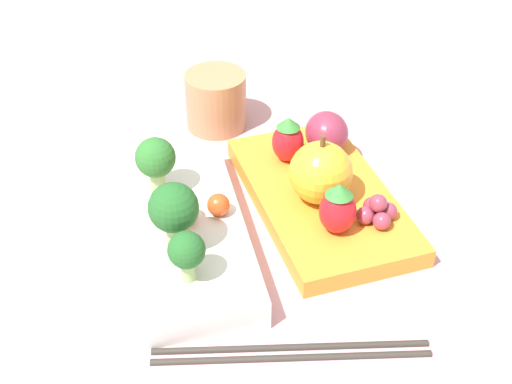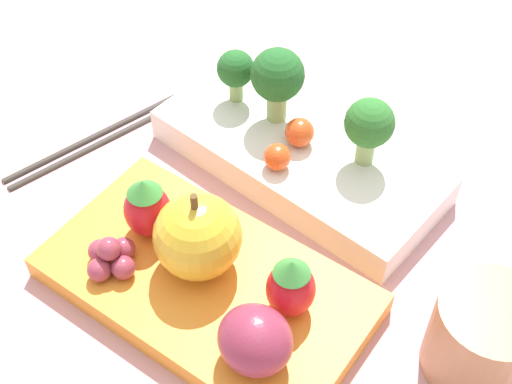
% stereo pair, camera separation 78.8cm
% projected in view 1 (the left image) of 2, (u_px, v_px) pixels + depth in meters
% --- Properties ---
extents(ground_plane, '(4.00, 4.00, 0.00)m').
position_uv_depth(ground_plane, '(251.00, 225.00, 0.65)').
color(ground_plane, '#C6939E').
extents(bento_box_savoury, '(0.23, 0.11, 0.03)m').
position_uv_depth(bento_box_savoury, '(186.00, 232.00, 0.62)').
color(bento_box_savoury, white).
rests_on(bento_box_savoury, ground_plane).
extents(bento_box_fruit, '(0.22, 0.13, 0.02)m').
position_uv_depth(bento_box_fruit, '(321.00, 198.00, 0.67)').
color(bento_box_fruit, orange).
rests_on(bento_box_fruit, ground_plane).
extents(broccoli_floret_0, '(0.04, 0.04, 0.06)m').
position_uv_depth(broccoli_floret_0, '(156.00, 159.00, 0.63)').
color(broccoli_floret_0, '#93B770').
rests_on(broccoli_floret_0, bento_box_savoury).
extents(broccoli_floret_1, '(0.04, 0.04, 0.06)m').
position_uv_depth(broccoli_floret_1, '(174.00, 210.00, 0.56)').
color(broccoli_floret_1, '#93B770').
rests_on(broccoli_floret_1, bento_box_savoury).
extents(broccoli_floret_2, '(0.03, 0.03, 0.04)m').
position_uv_depth(broccoli_floret_2, '(187.00, 252.00, 0.54)').
color(broccoli_floret_2, '#93B770').
rests_on(broccoli_floret_2, bento_box_savoury).
extents(cherry_tomato_0, '(0.02, 0.02, 0.02)m').
position_uv_depth(cherry_tomato_0, '(218.00, 205.00, 0.62)').
color(cherry_tomato_0, '#DB4C1E').
rests_on(cherry_tomato_0, bento_box_savoury).
extents(cherry_tomato_1, '(0.02, 0.02, 0.02)m').
position_uv_depth(cherry_tomato_1, '(184.00, 211.00, 0.61)').
color(cherry_tomato_1, '#DB4C1E').
rests_on(cherry_tomato_1, bento_box_savoury).
extents(apple, '(0.06, 0.06, 0.07)m').
position_uv_depth(apple, '(319.00, 169.00, 0.64)').
color(apple, gold).
rests_on(apple, bento_box_fruit).
extents(strawberry_0, '(0.03, 0.03, 0.05)m').
position_uv_depth(strawberry_0, '(338.00, 208.00, 0.60)').
color(strawberry_0, red).
rests_on(strawberry_0, bento_box_fruit).
extents(strawberry_1, '(0.03, 0.03, 0.05)m').
position_uv_depth(strawberry_1, '(288.00, 140.00, 0.69)').
color(strawberry_1, red).
rests_on(strawberry_1, bento_box_fruit).
extents(plum, '(0.05, 0.04, 0.04)m').
position_uv_depth(plum, '(327.00, 133.00, 0.70)').
color(plum, '#892D47').
rests_on(plum, bento_box_fruit).
extents(grape_cluster, '(0.04, 0.04, 0.03)m').
position_uv_depth(grape_cluster, '(377.00, 211.00, 0.62)').
color(grape_cluster, '#93384C').
rests_on(grape_cluster, bento_box_fruit).
extents(drinking_cup, '(0.07, 0.07, 0.06)m').
position_uv_depth(drinking_cup, '(216.00, 101.00, 0.77)').
color(drinking_cup, tan).
rests_on(drinking_cup, ground_plane).
extents(chopsticks_pair, '(0.06, 0.21, 0.01)m').
position_uv_depth(chopsticks_pair, '(291.00, 351.00, 0.53)').
color(chopsticks_pair, '#332D28').
rests_on(chopsticks_pair, ground_plane).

